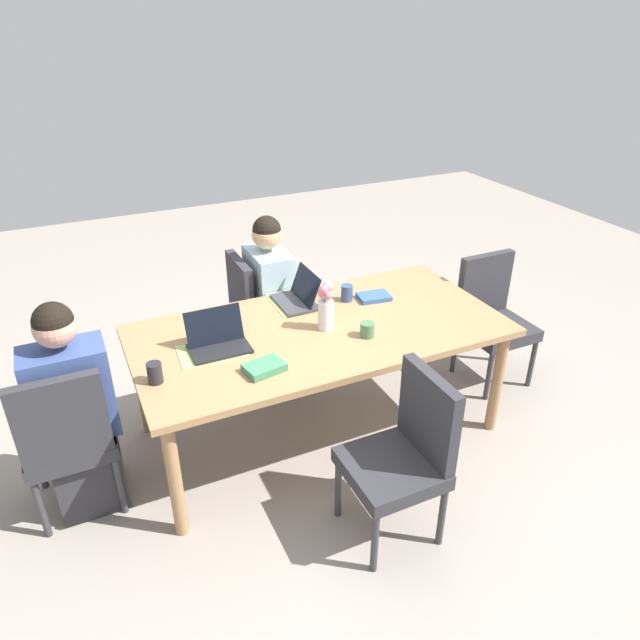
% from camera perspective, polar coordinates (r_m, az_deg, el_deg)
% --- Properties ---
extents(ground_plane, '(10.00, 10.00, 0.00)m').
position_cam_1_polar(ground_plane, '(3.81, -0.00, -10.56)').
color(ground_plane, gray).
extents(dining_table, '(2.16, 1.06, 0.74)m').
position_cam_1_polar(dining_table, '(3.42, -0.00, -1.74)').
color(dining_table, '#9E754C').
rests_on(dining_table, ground_plane).
extents(chair_head_left_left_near, '(0.44, 0.44, 0.90)m').
position_cam_1_polar(chair_head_left_left_near, '(3.23, -23.57, -10.33)').
color(chair_head_left_left_near, '#2D2D33').
rests_on(chair_head_left_left_near, ground_plane).
extents(person_head_left_left_near, '(0.40, 0.36, 1.19)m').
position_cam_1_polar(person_head_left_left_near, '(3.27, -22.71, -8.99)').
color(person_head_left_left_near, '#2D2D33').
rests_on(person_head_left_left_near, ground_plane).
extents(chair_far_left_mid, '(0.44, 0.44, 0.90)m').
position_cam_1_polar(chair_far_left_mid, '(4.15, -6.15, 1.03)').
color(chair_far_left_mid, '#2D2D33').
rests_on(chair_far_left_mid, ground_plane).
extents(person_far_left_mid, '(0.36, 0.40, 1.19)m').
position_cam_1_polar(person_far_left_mid, '(4.11, -4.91, 1.22)').
color(person_far_left_mid, '#2D2D33').
rests_on(person_far_left_mid, ground_plane).
extents(chair_head_right_left_far, '(0.44, 0.44, 0.90)m').
position_cam_1_polar(chair_head_right_left_far, '(4.25, 16.49, 0.63)').
color(chair_head_right_left_far, '#2D2D33').
rests_on(chair_head_right_left_far, ground_plane).
extents(chair_near_right_near, '(0.44, 0.44, 0.90)m').
position_cam_1_polar(chair_near_right_near, '(2.92, 8.39, -12.47)').
color(chair_near_right_near, '#2D2D33').
rests_on(chair_near_right_near, ground_plane).
extents(flower_vase, '(0.09, 0.10, 0.29)m').
position_cam_1_polar(flower_vase, '(3.31, 0.56, 1.52)').
color(flower_vase, silver).
rests_on(flower_vase, dining_table).
extents(placemat_head_left_left_near, '(0.38, 0.28, 0.00)m').
position_cam_1_polar(placemat_head_left_left_near, '(3.21, -10.54, -3.08)').
color(placemat_head_left_left_near, '#9EBC66').
rests_on(placemat_head_left_left_near, dining_table).
extents(placemat_far_left_mid, '(0.27, 0.37, 0.00)m').
position_cam_1_polar(placemat_far_left_mid, '(3.68, -2.64, 1.78)').
color(placemat_far_left_mid, '#9EBC66').
rests_on(placemat_far_left_mid, dining_table).
extents(laptop_head_left_left_near, '(0.32, 0.22, 0.21)m').
position_cam_1_polar(laptop_head_left_left_near, '(3.21, -9.98, -2.07)').
color(laptop_head_left_left_near, black).
rests_on(laptop_head_left_left_near, dining_table).
extents(laptop_far_left_mid, '(0.22, 0.32, 0.20)m').
position_cam_1_polar(laptop_far_left_mid, '(3.65, -2.15, 2.27)').
color(laptop_far_left_mid, '#38383D').
rests_on(laptop_far_left_mid, dining_table).
extents(coffee_mug_near_left, '(0.08, 0.08, 0.10)m').
position_cam_1_polar(coffee_mug_near_left, '(3.69, 2.65, 2.66)').
color(coffee_mug_near_left, '#33477A').
rests_on(coffee_mug_near_left, dining_table).
extents(coffee_mug_near_right, '(0.08, 0.08, 0.11)m').
position_cam_1_polar(coffee_mug_near_right, '(3.00, -15.89, -5.01)').
color(coffee_mug_near_right, '#232328').
rests_on(coffee_mug_near_right, dining_table).
extents(coffee_mug_centre_left, '(0.08, 0.08, 0.08)m').
position_cam_1_polar(coffee_mug_centre_left, '(3.29, 4.66, -0.94)').
color(coffee_mug_centre_left, '#47704C').
rests_on(coffee_mug_centre_left, dining_table).
extents(book_red_cover, '(0.22, 0.18, 0.04)m').
position_cam_1_polar(book_red_cover, '(3.00, -5.48, -4.65)').
color(book_red_cover, '#3D7F56').
rests_on(book_red_cover, dining_table).
extents(book_blue_cover, '(0.22, 0.17, 0.03)m').
position_cam_1_polar(book_blue_cover, '(3.73, 5.30, 2.29)').
color(book_blue_cover, '#335693').
rests_on(book_blue_cover, dining_table).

